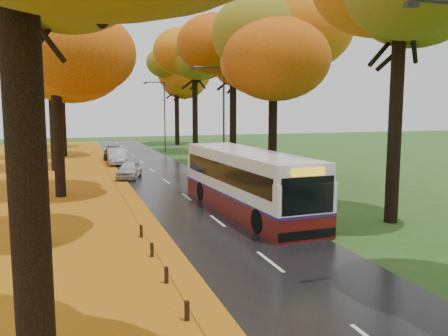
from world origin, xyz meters
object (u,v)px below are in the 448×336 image
car_dark (112,153)px  streetlamp_far (162,111)px  car_white (129,170)px  streetlamp_mid (220,114)px  car_silver (117,156)px  bus (247,180)px

car_dark → streetlamp_far: bearing=51.4°
streetlamp_far → car_white: size_ratio=2.22×
car_white → streetlamp_far: bearing=90.6°
streetlamp_mid → car_silver: size_ratio=1.84×
streetlamp_mid → bus: bearing=-100.6°
bus → car_silver: 22.03m
car_silver → car_white: bearing=-88.1°
car_silver → car_dark: car_silver is taller
streetlamp_mid → car_dark: streetlamp_mid is taller
car_white → car_silver: 8.61m
car_white → car_silver: size_ratio=0.83×
streetlamp_far → bus: 32.87m
bus → car_dark: bearing=96.0°
streetlamp_mid → car_white: bearing=159.6°
streetlamp_far → car_silver: size_ratio=1.84×
car_white → car_dark: car_white is taller
streetlamp_far → bus: size_ratio=0.69×
car_silver → car_dark: (0.01, 4.61, -0.13)m
streetlamp_mid → car_silver: streetlamp_mid is taller
streetlamp_mid → streetlamp_far: bearing=90.0°
streetlamp_far → car_white: streetlamp_far is taller
car_white → bus: bearing=-53.8°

